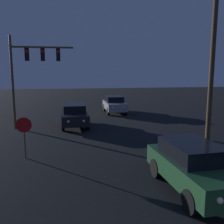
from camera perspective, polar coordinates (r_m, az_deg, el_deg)
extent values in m
cube|color=#1E4728|center=(9.37, 18.23, -12.52)|extent=(2.07, 4.33, 0.74)
cube|color=black|center=(9.33, 17.77, -8.35)|extent=(1.70, 2.37, 0.56)
cylinder|color=black|center=(8.09, 17.52, -18.99)|extent=(0.24, 0.75, 0.75)
cylinder|color=black|center=(10.97, 18.54, -11.34)|extent=(0.24, 0.75, 0.75)
cylinder|color=black|center=(10.23, 10.00, -12.52)|extent=(0.24, 0.75, 0.75)
sphere|color=#F9EFC6|center=(7.45, 23.45, -18.08)|extent=(0.18, 0.18, 0.18)
cube|color=black|center=(19.09, -8.59, -1.10)|extent=(2.00, 4.30, 0.74)
cube|color=black|center=(19.19, -8.67, 0.93)|extent=(1.66, 2.34, 0.56)
cylinder|color=black|center=(17.93, -5.58, -2.91)|extent=(0.23, 0.75, 0.75)
cylinder|color=black|center=(17.84, -11.11, -3.10)|extent=(0.23, 0.75, 0.75)
cylinder|color=black|center=(20.50, -6.35, -1.38)|extent=(0.23, 0.75, 0.75)
cylinder|color=black|center=(20.43, -11.18, -1.54)|extent=(0.23, 0.75, 0.75)
sphere|color=#F9EFC6|center=(17.00, -6.48, -2.07)|extent=(0.18, 0.18, 0.18)
sphere|color=#F9EFC6|center=(16.95, -9.96, -2.19)|extent=(0.18, 0.18, 0.18)
cube|color=#99999E|center=(25.14, 0.59, 1.50)|extent=(1.91, 4.26, 0.74)
cube|color=black|center=(25.27, 0.51, 3.03)|extent=(1.61, 2.31, 0.56)
cylinder|color=black|center=(24.08, 3.16, 0.26)|extent=(0.21, 0.75, 0.75)
cylinder|color=black|center=(23.77, -0.91, 0.15)|extent=(0.21, 0.75, 0.75)
cylinder|color=black|center=(26.63, 1.92, 1.13)|extent=(0.21, 0.75, 0.75)
cylinder|color=black|center=(26.35, -1.76, 1.05)|extent=(0.21, 0.75, 0.75)
sphere|color=#F9EFC6|center=(23.15, 2.78, 1.00)|extent=(0.18, 0.18, 0.18)
sphere|color=#F9EFC6|center=(22.95, 0.25, 0.94)|extent=(0.18, 0.18, 0.18)
cylinder|color=brown|center=(19.22, -21.77, 6.16)|extent=(0.18, 0.18, 6.64)
cube|color=brown|center=(18.95, -15.62, 14.07)|extent=(4.33, 0.12, 0.12)
cube|color=black|center=(19.05, -18.88, 12.36)|extent=(0.28, 0.28, 0.90)
cylinder|color=red|center=(18.91, -18.98, 12.99)|extent=(0.20, 0.02, 0.20)
cube|color=black|center=(18.92, -15.56, 12.54)|extent=(0.28, 0.28, 0.90)
cylinder|color=red|center=(18.78, -15.63, 13.18)|extent=(0.20, 0.02, 0.20)
cube|color=black|center=(18.85, -12.20, 12.68)|extent=(0.28, 0.28, 0.90)
cylinder|color=red|center=(18.71, -12.24, 13.32)|extent=(0.20, 0.02, 0.20)
cylinder|color=brown|center=(12.65, -19.36, -5.63)|extent=(0.07, 0.07, 2.01)
cylinder|color=red|center=(12.49, -19.54, -2.81)|extent=(0.73, 0.03, 0.73)
cylinder|color=#4C3823|center=(15.70, 21.93, 10.63)|extent=(0.28, 0.28, 9.39)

